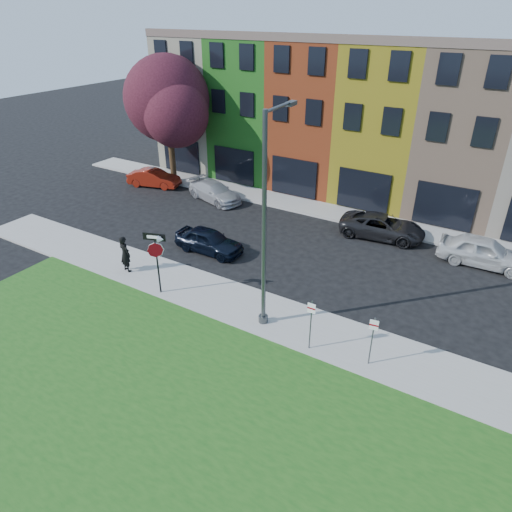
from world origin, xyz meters
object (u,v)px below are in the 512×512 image
Objects in this scene: sedan_near at (209,241)px; street_lamp at (266,226)px; man at (125,254)px; stop_sign at (156,251)px.

street_lamp reaches higher than sedan_near.
man reaches higher than sedan_near.
man is 8.78m from street_lamp.
sedan_near is at bearing 143.45° from street_lamp.
sedan_near is (2.20, 3.99, -0.41)m from man.
man is at bearing 177.74° from street_lamp.
man is 0.49× the size of sedan_near.
street_lamp is at bearing -168.94° from man.
man is 4.58m from sedan_near.
street_lamp is (5.27, 0.74, 2.24)m from stop_sign.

